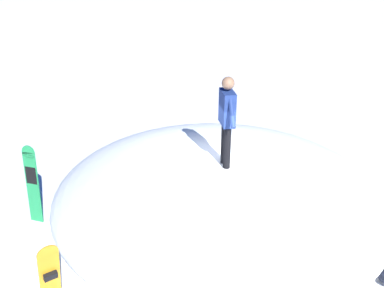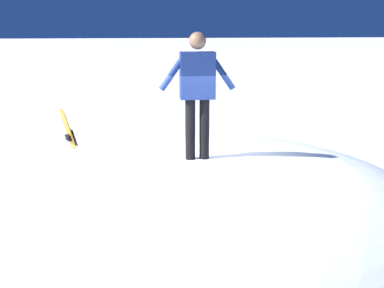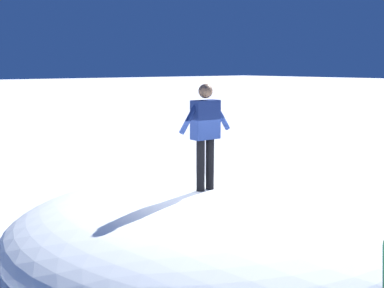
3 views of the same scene
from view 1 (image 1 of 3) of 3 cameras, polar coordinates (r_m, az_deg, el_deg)
ground at (r=9.22m, az=3.87°, el=-9.22°), size 240.00×240.00×0.00m
snow_mound at (r=8.67m, az=3.60°, el=-6.47°), size 9.13×9.15×1.31m
snowboarder_standing at (r=7.87m, az=4.69°, el=3.79°), size 0.23×1.06×1.76m
snowboard_primary_upright at (r=9.13m, az=-20.53°, el=-4.90°), size 0.32×0.25×1.68m
snowboard_secondary_upright at (r=6.76m, az=-18.41°, el=-17.01°), size 0.45×0.51×1.57m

